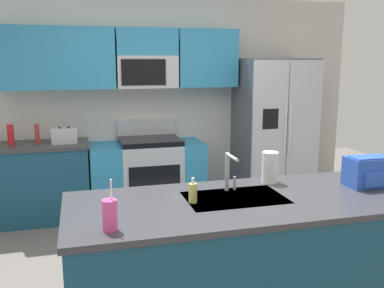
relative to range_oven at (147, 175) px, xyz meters
name	(u,v)px	position (x,y,z in m)	size (l,w,h in m)	color
ground_plane	(206,277)	(0.20, -1.80, -0.44)	(9.00, 9.00, 0.00)	#66605B
kitchen_wall_unit	(147,89)	(0.06, 0.28, 1.03)	(5.20, 0.43, 2.60)	beige
back_counter	(38,182)	(-1.27, 0.00, 0.01)	(1.17, 0.63, 0.90)	navy
range_oven	(147,175)	(0.00, 0.00, 0.00)	(1.36, 0.61, 1.10)	#B7BABF
refrigerator	(273,132)	(1.63, -0.07, 0.48)	(0.90, 0.76, 1.85)	#4C4F54
island_counter	(249,259)	(0.33, -2.43, 0.01)	(2.50, 0.97, 0.90)	navy
toaster	(64,135)	(-0.95, -0.05, 0.55)	(0.28, 0.16, 0.18)	#B7BABF
pepper_mill	(37,134)	(-1.24, 0.00, 0.57)	(0.05, 0.05, 0.23)	#B2332D
bottle_red	(11,135)	(-1.52, 0.00, 0.57)	(0.07, 0.07, 0.23)	red
sink_faucet	(229,169)	(0.24, -2.24, 0.62)	(0.08, 0.21, 0.28)	#B7BABF
drink_cup_pink	(110,215)	(-0.64, -2.75, 0.55)	(0.08, 0.08, 0.30)	#EA4C93
soap_dispenser	(193,193)	(-0.07, -2.41, 0.53)	(0.06, 0.06, 0.17)	#D8CC66
paper_towel_roll	(270,167)	(0.62, -2.10, 0.58)	(0.12, 0.12, 0.24)	white
backpack	(368,171)	(1.29, -2.38, 0.57)	(0.32, 0.22, 0.23)	blue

